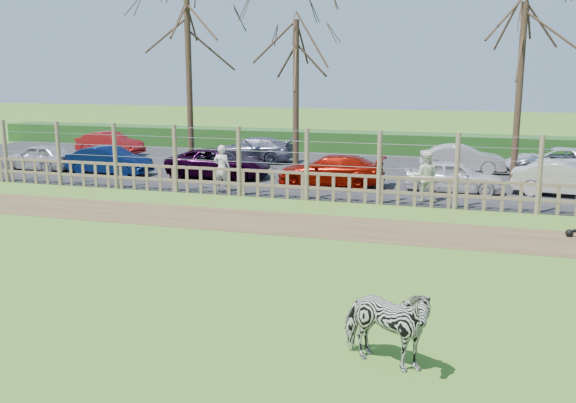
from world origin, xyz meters
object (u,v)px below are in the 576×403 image
(car_12, at_px, (555,162))
(tree_left, at_px, (188,42))
(car_0, at_px, (40,157))
(car_2, at_px, (219,163))
(car_7, at_px, (110,143))
(car_3, at_px, (331,170))
(car_11, at_px, (462,159))
(visitor_a, at_px, (222,168))
(car_1, at_px, (110,161))
(car_5, at_px, (565,179))
(car_9, at_px, (252,150))
(car_4, at_px, (454,176))
(tree_right, at_px, (522,49))
(crow, at_px, (570,233))
(zebra, at_px, (385,325))
(tree_mid, at_px, (296,60))
(visitor_b, at_px, (425,177))

(car_12, bearing_deg, tree_left, -77.50)
(car_0, height_order, car_2, same)
(car_2, relative_size, car_7, 1.19)
(car_3, relative_size, car_12, 0.96)
(car_7, bearing_deg, car_11, -86.31)
(visitor_a, relative_size, car_2, 0.40)
(car_0, height_order, car_1, same)
(car_1, xyz_separation_m, car_3, (9.65, 0.18, 0.00))
(car_0, relative_size, car_5, 0.97)
(visitor_a, bearing_deg, car_9, -81.14)
(car_4, bearing_deg, tree_left, 79.24)
(tree_right, height_order, car_12, tree_right)
(tree_right, relative_size, crow, 25.14)
(zebra, relative_size, car_5, 0.44)
(car_7, height_order, car_9, same)
(car_3, bearing_deg, car_11, 132.95)
(car_2, bearing_deg, car_9, 1.21)
(car_1, xyz_separation_m, car_7, (-3.59, 5.73, 0.00))
(car_1, bearing_deg, crow, -105.27)
(tree_mid, distance_m, visitor_a, 6.56)
(car_7, bearing_deg, car_12, -85.29)
(visitor_a, height_order, crow, visitor_a)
(tree_left, xyz_separation_m, car_12, (15.23, 3.43, -4.98))
(car_11, bearing_deg, tree_right, -136.57)
(visitor_a, relative_size, car_1, 0.47)
(car_0, bearing_deg, tree_right, 104.25)
(tree_mid, bearing_deg, car_11, 17.49)
(zebra, bearing_deg, car_12, 7.06)
(tree_right, xyz_separation_m, car_3, (-6.80, -3.17, -4.60))
(car_4, bearing_deg, visitor_b, 154.51)
(tree_left, relative_size, visitor_a, 4.57)
(visitor_b, distance_m, car_11, 6.99)
(car_0, xyz_separation_m, car_1, (3.58, -0.09, 0.00))
(visitor_a, distance_m, car_7, 12.53)
(car_3, bearing_deg, tree_right, 112.25)
(visitor_a, xyz_separation_m, car_1, (-6.11, 2.20, -0.26))
(car_12, bearing_deg, crow, -3.25)
(visitor_a, relative_size, car_0, 0.49)
(crow, height_order, car_2, car_2)
(tree_right, distance_m, car_3, 8.80)
(car_11, bearing_deg, car_5, -147.32)
(visitor_b, distance_m, car_4, 2.13)
(tree_mid, bearing_deg, car_12, 12.74)
(visitor_b, distance_m, car_2, 9.06)
(visitor_b, bearing_deg, car_2, -16.30)
(car_5, height_order, car_9, same)
(tree_mid, bearing_deg, visitor_b, -38.45)
(tree_mid, distance_m, visitor_b, 8.58)
(visitor_a, height_order, car_0, visitor_a)
(car_7, relative_size, car_12, 0.84)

